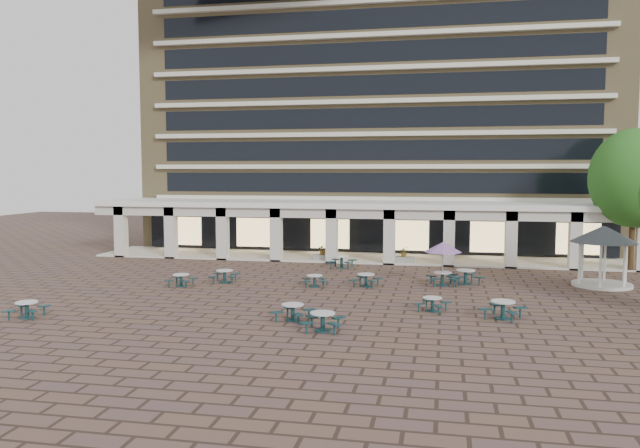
# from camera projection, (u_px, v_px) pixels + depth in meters

# --- Properties ---
(ground) EXTENTS (120.00, 120.00, 0.00)m
(ground) POSITION_uv_depth(u_px,v_px,m) (330.00, 297.00, 33.43)
(ground) COLOR brown
(ground) RESTS_ON ground
(apartment_building) EXTENTS (40.00, 15.50, 25.20)m
(apartment_building) POSITION_uv_depth(u_px,v_px,m) (380.00, 107.00, 57.24)
(apartment_building) COLOR #958054
(apartment_building) RESTS_ON ground
(retail_arcade) EXTENTS (42.00, 6.60, 4.40)m
(retail_arcade) POSITION_uv_depth(u_px,v_px,m) (365.00, 220.00, 47.63)
(retail_arcade) COLOR white
(retail_arcade) RESTS_ON ground
(picnic_table_0) EXTENTS (1.85, 1.85, 0.75)m
(picnic_table_0) POSITION_uv_depth(u_px,v_px,m) (27.00, 308.00, 28.63)
(picnic_table_0) COLOR #14383C
(picnic_table_0) RESTS_ON ground
(picnic_table_1) EXTENTS (1.82, 1.82, 0.80)m
(picnic_table_1) POSITION_uv_depth(u_px,v_px,m) (323.00, 320.00, 26.24)
(picnic_table_1) COLOR #14383C
(picnic_table_1) RESTS_ON ground
(picnic_table_2) EXTENTS (1.94, 1.94, 0.75)m
(picnic_table_2) POSITION_uv_depth(u_px,v_px,m) (293.00, 311.00, 28.10)
(picnic_table_2) COLOR #14383C
(picnic_table_2) RESTS_ON ground
(picnic_table_3) EXTENTS (1.84, 1.84, 0.68)m
(picnic_table_3) POSITION_uv_depth(u_px,v_px,m) (432.00, 303.00, 29.95)
(picnic_table_3) COLOR #14383C
(picnic_table_3) RESTS_ON ground
(picnic_table_5) EXTENTS (1.77, 1.77, 0.69)m
(picnic_table_5) POSITION_uv_depth(u_px,v_px,m) (315.00, 280.00, 36.29)
(picnic_table_5) COLOR #14383C
(picnic_table_5) RESTS_ON ground
(picnic_table_7) EXTENTS (2.27, 2.27, 0.83)m
(picnic_table_7) POSITION_uv_depth(u_px,v_px,m) (503.00, 308.00, 28.43)
(picnic_table_7) COLOR #14383C
(picnic_table_7) RESTS_ON ground
(picnic_table_8) EXTENTS (1.60, 1.60, 0.71)m
(picnic_table_8) POSITION_uv_depth(u_px,v_px,m) (181.00, 279.00, 36.48)
(picnic_table_8) COLOR #14383C
(picnic_table_8) RESTS_ON ground
(picnic_table_9) EXTENTS (1.87, 1.87, 0.76)m
(picnic_table_9) POSITION_uv_depth(u_px,v_px,m) (225.00, 275.00, 37.69)
(picnic_table_9) COLOR #14383C
(picnic_table_9) RESTS_ON ground
(picnic_table_10) EXTENTS (1.93, 1.93, 0.76)m
(picnic_table_10) POSITION_uv_depth(u_px,v_px,m) (366.00, 279.00, 36.35)
(picnic_table_10) COLOR #14383C
(picnic_table_10) RESTS_ON ground
(picnic_table_11) EXTENTS (2.22, 2.22, 2.56)m
(picnic_table_11) POSITION_uv_depth(u_px,v_px,m) (443.00, 249.00, 36.58)
(picnic_table_11) COLOR #14383C
(picnic_table_11) RESTS_ON ground
(picnic_table_12) EXTENTS (2.01, 2.01, 0.84)m
(picnic_table_12) POSITION_uv_depth(u_px,v_px,m) (342.00, 261.00, 43.35)
(picnic_table_12) COLOR #14383C
(picnic_table_12) RESTS_ON ground
(picnic_table_13) EXTENTS (2.24, 2.24, 0.84)m
(picnic_table_13) POSITION_uv_depth(u_px,v_px,m) (466.00, 275.00, 37.26)
(picnic_table_13) COLOR #14383C
(picnic_table_13) RESTS_ON ground
(gazebo) EXTENTS (3.79, 3.79, 3.52)m
(gazebo) POSITION_uv_depth(u_px,v_px,m) (604.00, 241.00, 36.36)
(gazebo) COLOR beige
(gazebo) RESTS_ON ground
(tree_east_c) EXTENTS (5.75, 5.75, 9.58)m
(tree_east_c) POSITION_uv_depth(u_px,v_px,m) (634.00, 178.00, 41.30)
(tree_east_c) COLOR #45301B
(tree_east_c) RESTS_ON ground
(planter_left) EXTENTS (1.50, 0.88, 1.34)m
(planter_left) POSITION_uv_depth(u_px,v_px,m) (323.00, 254.00, 46.55)
(planter_left) COLOR gray
(planter_left) RESTS_ON ground
(planter_right) EXTENTS (1.50, 0.69, 1.27)m
(planter_right) POSITION_uv_depth(u_px,v_px,m) (404.00, 257.00, 45.37)
(planter_right) COLOR gray
(planter_right) RESTS_ON ground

